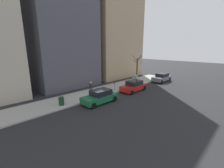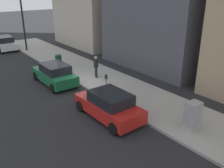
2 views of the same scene
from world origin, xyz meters
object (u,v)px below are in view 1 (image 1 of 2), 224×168
parked_car_green (100,97)px  bare_tree (137,68)px  trash_bin (61,101)px  parked_car_red (134,86)px  pedestrian_near_meter (91,87)px  utility_box (135,79)px  parked_car_grey (162,78)px  parking_meter (115,85)px  office_tower_left (107,17)px

parked_car_green → bare_tree: size_ratio=0.90×
trash_bin → parked_car_red: bearing=-101.1°
pedestrian_near_meter → utility_box: bearing=19.8°
parked_car_grey → parked_car_green: (-0.15, 15.21, 0.00)m
parked_car_red → parked_car_green: (-0.10, 6.51, 0.00)m
utility_box → parking_meter: bearing=98.1°
pedestrian_near_meter → office_tower_left: 18.87m
parked_car_grey → parked_car_red: size_ratio=1.00×
parking_meter → parked_car_green: bearing=111.5°
parked_car_green → trash_bin: (2.08, 3.64, -0.14)m
utility_box → office_tower_left: bearing=-16.0°
parked_car_red → office_tower_left: 18.04m
parked_car_red → office_tower_left: (12.17, -6.40, 11.67)m
parked_car_red → parking_meter: (1.54, 2.36, 0.24)m
utility_box → trash_bin: utility_box is taller
parked_car_red → office_tower_left: bearing=-28.3°
parked_car_red → pedestrian_near_meter: 6.21m
parking_meter → office_tower_left: office_tower_left is taller
trash_bin → pedestrian_near_meter: bearing=-79.3°
utility_box → pedestrian_near_meter: bearing=87.0°
utility_box → parked_car_red: bearing=123.6°
office_tower_left → parked_car_grey: bearing=-169.3°
trash_bin → pedestrian_near_meter: (0.88, -4.66, 0.49)m
trash_bin → office_tower_left: office_tower_left is taller
parked_car_green → bare_tree: 13.10m
parking_meter → utility_box: utility_box is taller
parked_car_grey → bare_tree: bare_tree is taller
bare_tree → pedestrian_near_meter: 11.52m
parked_car_green → utility_box: bearing=-75.8°
parked_car_red → pedestrian_near_meter: pedestrian_near_meter is taller
parked_car_red → trash_bin: parked_car_red is taller
trash_bin → office_tower_left: bearing=-58.4°
parked_car_grey → parking_meter: parked_car_grey is taller
parking_meter → trash_bin: parking_meter is taller
office_tower_left → parking_meter: bearing=140.5°
parked_car_grey → pedestrian_near_meter: 14.47m
parked_car_green → pedestrian_near_meter: bearing=-18.6°
parked_car_grey → pedestrian_near_meter: (2.81, 14.19, 0.35)m
parked_car_green → parking_meter: (1.63, -4.15, 0.24)m
parked_car_grey → utility_box: bearing=66.7°
parked_car_red → trash_bin: 10.35m
pedestrian_near_meter → parked_car_red: bearing=-4.8°
parked_car_green → pedestrian_near_meter: 3.15m
pedestrian_near_meter → trash_bin: bearing=-146.6°
parked_car_grey → parking_meter: bearing=83.6°
bare_tree → parked_car_grey: bearing=-142.6°
parking_meter → utility_box: 6.02m
parking_meter → bare_tree: (2.13, -8.28, 1.39)m
parked_car_green → utility_box: (2.48, -10.11, 0.11)m
parked_car_grey → parking_meter: 11.16m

